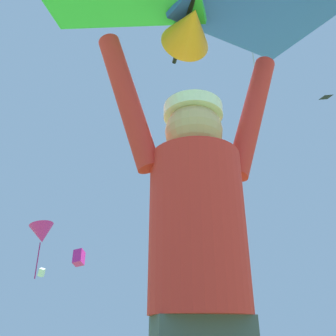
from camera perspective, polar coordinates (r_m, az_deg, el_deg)
kite_flyer_person at (r=1.22m, az=4.86°, el=-17.22°), size 0.81×0.39×1.92m
distant_kite_magenta_far_center at (r=13.82m, az=-19.82°, el=-9.97°), size 1.18×1.09×2.02m
distant_kite_white_overhead_distant at (r=24.79m, az=13.39°, el=19.00°), size 1.69×1.62×2.60m
distant_kite_magenta_high_right at (r=23.40m, az=-14.27°, el=-13.90°), size 0.78×0.98×1.14m
distant_kite_black_high_left at (r=25.61m, az=-8.39°, el=15.67°), size 0.77×0.67×0.83m
distant_kite_black_low_left at (r=20.19m, az=24.25°, el=10.51°), size 0.76×0.76×0.20m
distant_kite_white_mid_left at (r=32.40m, az=-19.83°, el=-15.65°), size 0.59×0.64×0.83m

